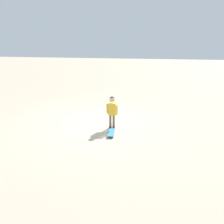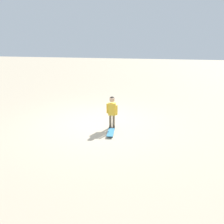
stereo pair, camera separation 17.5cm
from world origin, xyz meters
TOP-DOWN VIEW (x-y plane):
  - ground_plane at (0.00, 0.00)m, footprint 50.00×50.00m
  - child_person at (-0.32, -0.59)m, footprint 0.21×0.39m
  - skateboard at (-0.83, -0.65)m, footprint 0.63×0.24m

SIDE VIEW (x-z plane):
  - ground_plane at x=0.00m, z-range 0.00..0.00m
  - skateboard at x=-0.83m, z-range 0.02..0.10m
  - child_person at x=-0.32m, z-range 0.13..1.19m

